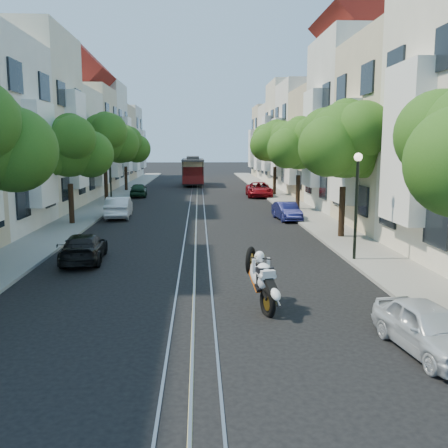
{
  "coord_description": "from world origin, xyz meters",
  "views": [
    {
      "loc": [
        0.18,
        -15.01,
        4.53
      ],
      "look_at": [
        1.13,
        3.99,
        1.56
      ],
      "focal_mm": 40.0,
      "sensor_mm": 36.0,
      "label": 1
    }
  ],
  "objects": [
    {
      "name": "sidewalk_east",
      "position": [
        7.25,
        28.0,
        0.06
      ],
      "size": [
        2.5,
        80.0,
        0.12
      ],
      "primitive_type": "cube",
      "color": "gray",
      "rests_on": "ground"
    },
    {
      "name": "rail_left",
      "position": [
        -0.55,
        28.0,
        0.01
      ],
      "size": [
        0.06,
        80.0,
        0.02
      ],
      "primitive_type": "cube",
      "color": "gray",
      "rests_on": "ground"
    },
    {
      "name": "parked_car_e_mid",
      "position": [
        5.6,
        15.34,
        0.55
      ],
      "size": [
        1.49,
        3.45,
        1.1
      ],
      "primitive_type": "imported",
      "rotation": [
        0.0,
        0.0,
        0.1
      ],
      "color": "#0C103F",
      "rests_on": "ground"
    },
    {
      "name": "parked_car_w_mid",
      "position": [
        -4.95,
        16.94,
        0.68
      ],
      "size": [
        1.67,
        4.21,
        1.36
      ],
      "primitive_type": "imported",
      "rotation": [
        0.0,
        0.0,
        3.2
      ],
      "color": "silver",
      "rests_on": "ground"
    },
    {
      "name": "tree_w_b",
      "position": [
        -7.14,
        13.98,
        4.4
      ],
      "size": [
        4.72,
        3.87,
        6.27
      ],
      "color": "black",
      "rests_on": "ground"
    },
    {
      "name": "lane_line",
      "position": [
        0.0,
        28.0,
        0.0
      ],
      "size": [
        0.08,
        80.0,
        0.01
      ],
      "primitive_type": "cube",
      "color": "tan",
      "rests_on": "ground"
    },
    {
      "name": "sidewalk_west",
      "position": [
        -7.25,
        28.0,
        0.06
      ],
      "size": [
        2.5,
        80.0,
        0.12
      ],
      "primitive_type": "cube",
      "color": "gray",
      "rests_on": "ground"
    },
    {
      "name": "parked_car_w_far",
      "position": [
        -5.28,
        30.27,
        0.62
      ],
      "size": [
        1.7,
        3.72,
        1.24
      ],
      "primitive_type": "imported",
      "rotation": [
        0.0,
        0.0,
        3.21
      ],
      "color": "#13311F",
      "rests_on": "ground"
    },
    {
      "name": "lamp_west",
      "position": [
        -6.3,
        22.0,
        2.85
      ],
      "size": [
        0.32,
        0.32,
        4.16
      ],
      "color": "black",
      "rests_on": "ground"
    },
    {
      "name": "ground",
      "position": [
        0.0,
        28.0,
        0.0
      ],
      "size": [
        200.0,
        200.0,
        0.0
      ],
      "primitive_type": "plane",
      "color": "black",
      "rests_on": "ground"
    },
    {
      "name": "tree_e_b",
      "position": [
        7.26,
        8.98,
        4.73
      ],
      "size": [
        4.93,
        4.08,
        6.68
      ],
      "color": "black",
      "rests_on": "ground"
    },
    {
      "name": "townhouses_west",
      "position": [
        -11.87,
        27.91,
        5.08
      ],
      "size": [
        7.75,
        72.0,
        11.76
      ],
      "color": "silver",
      "rests_on": "ground"
    },
    {
      "name": "townhouses_east",
      "position": [
        11.87,
        27.91,
        5.18
      ],
      "size": [
        7.75,
        72.0,
        12.0
      ],
      "color": "beige",
      "rests_on": "ground"
    },
    {
      "name": "parked_car_w_near",
      "position": [
        -4.4,
        4.59,
        0.56
      ],
      "size": [
        1.87,
        3.97,
        1.12
      ],
      "primitive_type": "imported",
      "rotation": [
        0.0,
        0.0,
        3.22
      ],
      "color": "black",
      "rests_on": "ground"
    },
    {
      "name": "lamp_east",
      "position": [
        6.3,
        4.0,
        2.85
      ],
      "size": [
        0.32,
        0.32,
        4.16
      ],
      "color": "black",
      "rests_on": "ground"
    },
    {
      "name": "tree_w_d",
      "position": [
        -7.14,
        35.98,
        4.6
      ],
      "size": [
        4.84,
        3.99,
        6.52
      ],
      "color": "black",
      "rests_on": "ground"
    },
    {
      "name": "tree_e_c",
      "position": [
        7.26,
        19.98,
        4.6
      ],
      "size": [
        4.84,
        3.99,
        6.52
      ],
      "color": "black",
      "rests_on": "ground"
    },
    {
      "name": "tree_e_d",
      "position": [
        7.26,
        30.98,
        4.87
      ],
      "size": [
        5.01,
        4.16,
        6.85
      ],
      "color": "black",
      "rests_on": "ground"
    },
    {
      "name": "parked_car_e_far",
      "position": [
        5.6,
        29.7,
        0.66
      ],
      "size": [
        2.32,
        4.8,
        1.32
      ],
      "primitive_type": "imported",
      "rotation": [
        0.0,
        0.0,
        -0.03
      ],
      "color": "maroon",
      "rests_on": "ground"
    },
    {
      "name": "rail_right",
      "position": [
        0.55,
        28.0,
        0.01
      ],
      "size": [
        0.06,
        80.0,
        0.02
      ],
      "primitive_type": "cube",
      "color": "gray",
      "rests_on": "ground"
    },
    {
      "name": "parked_car_e_near",
      "position": [
        5.22,
        -4.73,
        0.56
      ],
      "size": [
        1.72,
        3.41,
        1.12
      ],
      "primitive_type": "imported",
      "rotation": [
        0.0,
        0.0,
        0.13
      ],
      "color": "silver",
      "rests_on": "ground"
    },
    {
      "name": "rail_slot",
      "position": [
        0.0,
        28.0,
        0.01
      ],
      "size": [
        0.06,
        80.0,
        0.02
      ],
      "primitive_type": "cube",
      "color": "gray",
      "rests_on": "ground"
    },
    {
      "name": "cable_car",
      "position": [
        -0.5,
        43.33,
        1.82
      ],
      "size": [
        2.58,
        8.03,
        3.08
      ],
      "rotation": [
        0.0,
        0.0,
        0.01
      ],
      "color": "black",
      "rests_on": "ground"
    },
    {
      "name": "tree_w_c",
      "position": [
        -7.14,
        24.98,
        5.07
      ],
      "size": [
        5.13,
        4.28,
        7.09
      ],
      "color": "black",
      "rests_on": "ground"
    },
    {
      "name": "sportbike_rider",
      "position": [
        1.88,
        -1.64,
        0.94
      ],
      "size": [
        0.79,
        2.14,
        1.73
      ],
      "rotation": [
        0.0,
        0.0,
        0.27
      ],
      "color": "black",
      "rests_on": "ground"
    }
  ]
}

